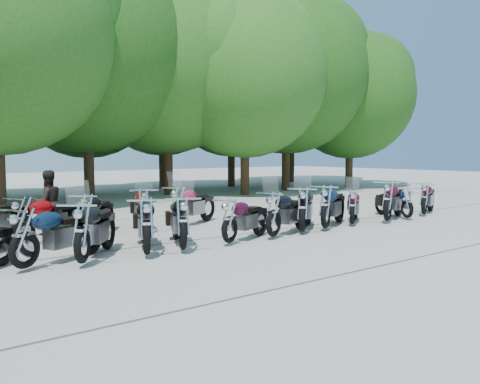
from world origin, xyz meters
TOP-DOWN VIEW (x-y plane):
  - ground at (0.00, 0.00)m, footprint 90.00×90.00m
  - tree_4 at (0.54, 13.09)m, footprint 9.13×9.13m
  - tree_5 at (4.61, 13.20)m, footprint 9.04×9.04m
  - tree_6 at (7.55, 10.82)m, footprint 8.00×8.00m
  - tree_7 at (11.20, 11.78)m, footprint 8.79×8.79m
  - tree_8 at (15.83, 11.20)m, footprint 7.53×7.53m
  - tree_12 at (1.80, 16.47)m, footprint 7.88×7.88m
  - tree_13 at (6.69, 17.47)m, footprint 8.31×8.31m
  - tree_14 at (10.68, 16.09)m, footprint 8.02×8.02m
  - tree_15 at (16.61, 17.02)m, footprint 9.67×9.67m
  - motorcycle_1 at (-5.56, 0.58)m, footprint 2.38×1.68m
  - motorcycle_2 at (-4.60, 0.35)m, footprint 2.08×2.35m
  - motorcycle_3 at (-3.28, 0.34)m, footprint 1.75×2.53m
  - motorcycle_4 at (-2.44, 0.34)m, footprint 1.73×2.49m
  - motorcycle_5 at (-1.16, 0.39)m, footprint 2.24×1.46m
  - motorcycle_6 at (0.18, 0.40)m, footprint 2.43×1.50m
  - motorcycle_7 at (1.28, 0.50)m, footprint 2.36×2.16m
  - motorcycle_8 at (2.17, 0.52)m, footprint 2.54×1.89m
  - motorcycle_9 at (3.43, 0.65)m, footprint 2.09×1.77m
  - motorcycle_10 at (4.71, 0.38)m, footprint 2.64×1.80m
  - motorcycle_11 at (5.81, 0.45)m, footprint 1.31×2.12m
  - motorcycle_12 at (7.07, 0.65)m, footprint 2.32×1.55m
  - motorcycle_14 at (-4.90, 3.13)m, footprint 2.33×1.66m
  - motorcycle_15 at (-3.47, 3.03)m, footprint 1.98×2.16m
  - motorcycle_16 at (-1.94, 3.08)m, footprint 1.59×2.48m
  - motorcycle_17 at (-0.77, 3.30)m, footprint 2.43×1.73m
  - rider_1 at (-3.94, 4.50)m, footprint 0.89×0.74m

SIDE VIEW (x-z plane):
  - ground at x=0.00m, z-range 0.00..0.00m
  - motorcycle_11 at x=5.81m, z-range 0.00..1.15m
  - motorcycle_9 at x=3.43m, z-range 0.00..1.20m
  - motorcycle_5 at x=-1.16m, z-range 0.00..1.22m
  - motorcycle_12 at x=7.07m, z-range 0.00..1.26m
  - motorcycle_15 at x=-3.47m, z-range 0.00..1.27m
  - motorcycle_14 at x=-4.90m, z-range 0.00..1.28m
  - motorcycle_1 at x=-5.56m, z-range 0.00..1.31m
  - motorcycle_6 at x=0.18m, z-range 0.00..1.32m
  - motorcycle_17 at x=-0.77m, z-range 0.00..1.34m
  - motorcycle_16 at x=-1.94m, z-range 0.00..1.35m
  - motorcycle_4 at x=-2.44m, z-range 0.00..1.37m
  - motorcycle_2 at x=-4.60m, z-range 0.00..1.37m
  - motorcycle_3 at x=-3.28m, z-range 0.00..1.39m
  - motorcycle_7 at x=1.28m, z-range 0.00..1.39m
  - motorcycle_8 at x=2.17m, z-range 0.00..1.41m
  - motorcycle_10 at x=4.71m, z-range 0.00..1.44m
  - rider_1 at x=-3.94m, z-range 0.00..1.66m
  - tree_8 at x=15.83m, z-range 0.85..10.10m
  - tree_12 at x=1.80m, z-range 0.89..10.56m
  - tree_6 at x=7.55m, z-range 0.90..10.72m
  - tree_14 at x=10.68m, z-range 0.91..10.75m
  - tree_13 at x=6.69m, z-range 0.94..11.14m
  - tree_7 at x=11.20m, z-range 0.99..11.79m
  - tree_5 at x=4.61m, z-range 1.02..12.12m
  - tree_4 at x=0.54m, z-range 1.03..12.24m
  - tree_15 at x=16.61m, z-range 1.09..12.96m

